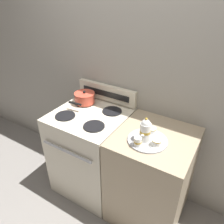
% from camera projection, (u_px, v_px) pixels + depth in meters
% --- Properties ---
extents(ground_plane, '(6.00, 6.00, 0.00)m').
position_uv_depth(ground_plane, '(117.00, 194.00, 2.39)').
color(ground_plane, gray).
extents(wall_back, '(6.00, 0.05, 2.20)m').
position_uv_depth(wall_back, '(138.00, 91.00, 2.09)').
color(wall_back, '#9E998E').
rests_on(wall_back, ground).
extents(stove, '(0.68, 0.69, 0.93)m').
position_uv_depth(stove, '(91.00, 151.00, 2.30)').
color(stove, beige).
rests_on(stove, ground).
extents(control_panel, '(0.67, 0.05, 0.17)m').
position_uv_depth(control_panel, '(107.00, 93.00, 2.24)').
color(control_panel, beige).
rests_on(control_panel, stove).
extents(side_counter, '(0.64, 0.67, 0.92)m').
position_uv_depth(side_counter, '(151.00, 177.00, 2.00)').
color(side_counter, tan).
rests_on(side_counter, ground).
extents(saucepan, '(0.21, 0.29, 0.13)m').
position_uv_depth(saucepan, '(85.00, 98.00, 2.21)').
color(saucepan, '#D14C38').
rests_on(saucepan, stove).
extents(serving_tray, '(0.31, 0.31, 0.01)m').
position_uv_depth(serving_tray, '(147.00, 140.00, 1.71)').
color(serving_tray, '#B2B2B7').
rests_on(serving_tray, side_counter).
extents(teapot, '(0.08, 0.13, 0.21)m').
position_uv_depth(teapot, '(145.00, 130.00, 1.65)').
color(teapot, white).
rests_on(teapot, serving_tray).
extents(teacup_left, '(0.11, 0.11, 0.05)m').
position_uv_depth(teacup_left, '(152.00, 131.00, 1.76)').
color(teacup_left, white).
rests_on(teacup_left, serving_tray).
extents(teacup_right, '(0.11, 0.11, 0.05)m').
position_uv_depth(teacup_right, '(157.00, 143.00, 1.63)').
color(teacup_right, white).
rests_on(teacup_right, serving_tray).
extents(creamer_jug, '(0.06, 0.06, 0.07)m').
position_uv_depth(creamer_jug, '(138.00, 141.00, 1.62)').
color(creamer_jug, white).
rests_on(creamer_jug, serving_tray).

